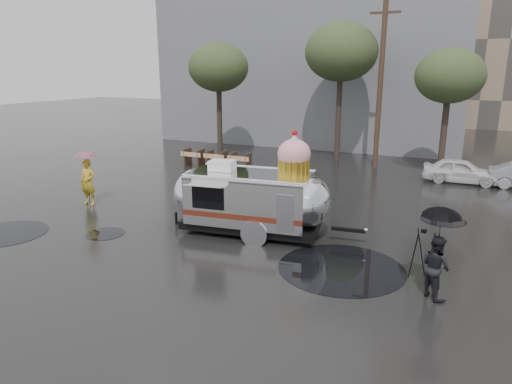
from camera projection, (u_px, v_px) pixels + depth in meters
The scene contains 14 objects.
ground at pixel (217, 242), 14.77m from camera, with size 120.00×120.00×0.00m, color black.
puddles at pixel (226, 248), 14.30m from camera, with size 15.72×9.86×0.01m.
grey_building at pixel (320, 55), 35.76m from camera, with size 22.00×12.00×13.00m, color #5F5F63.
utility_pole at pixel (380, 84), 24.87m from camera, with size 1.60×0.28×9.00m.
tree_left at pixel (218, 68), 27.55m from camera, with size 3.64×3.64×6.95m.
tree_mid at pixel (341, 53), 26.30m from camera, with size 4.20×4.20×8.03m.
tree_right at pixel (450, 77), 22.48m from camera, with size 3.36×3.36×6.42m.
barricade_row at pixel (217, 159), 25.60m from camera, with size 4.30×0.80×1.00m.
airstream_trailer at pixel (253, 197), 15.30m from camera, with size 6.77×3.07×3.66m.
person_left at pixel (88, 182), 18.67m from camera, with size 0.68×0.46×1.90m, color gold.
umbrella_pink at pixel (86, 159), 18.42m from camera, with size 1.07×1.07×2.28m.
person_right at pixel (436, 267), 11.05m from camera, with size 0.76×0.42×1.59m, color black.
umbrella_black at pixel (441, 222), 10.75m from camera, with size 1.15×1.15×2.34m.
tripod at pixel (422, 250), 11.97m from camera, with size 0.59×0.54×1.42m.
Camera 1 is at (6.87, -12.06, 5.43)m, focal length 32.00 mm.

